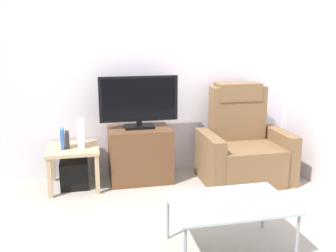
% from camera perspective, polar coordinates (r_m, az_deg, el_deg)
% --- Properties ---
extents(ground_plane, '(6.40, 6.40, 0.00)m').
position_cam_1_polar(ground_plane, '(3.75, -1.64, -12.42)').
color(ground_plane, '#9E998E').
extents(wall_back, '(6.40, 0.06, 2.60)m').
position_cam_1_polar(wall_back, '(4.50, -4.53, 9.16)').
color(wall_back, silver).
rests_on(wall_back, ground).
extents(tv_stand, '(0.68, 0.47, 0.61)m').
position_cam_1_polar(tv_stand, '(4.39, -4.14, -4.17)').
color(tv_stand, brown).
rests_on(tv_stand, ground).
extents(television, '(0.87, 0.20, 0.58)m').
position_cam_1_polar(television, '(4.27, -4.32, 3.70)').
color(television, black).
rests_on(television, tv_stand).
extents(recliner_armchair, '(0.98, 0.78, 1.08)m').
position_cam_1_polar(recliner_armchair, '(4.50, 10.96, -3.07)').
color(recliner_armchair, brown).
rests_on(recliner_armchair, ground).
extents(side_table, '(0.54, 0.54, 0.45)m').
position_cam_1_polar(side_table, '(4.29, -13.76, -3.94)').
color(side_table, tan).
rests_on(side_table, ground).
extents(subwoofer_box, '(0.30, 0.30, 0.30)m').
position_cam_1_polar(subwoofer_box, '(4.36, -13.59, -6.86)').
color(subwoofer_box, black).
rests_on(subwoofer_box, ground).
extents(book_leftmost, '(0.04, 0.13, 0.21)m').
position_cam_1_polar(book_leftmost, '(4.22, -15.26, -1.79)').
color(book_leftmost, '#3366B2').
rests_on(book_leftmost, side_table).
extents(book_middle, '(0.04, 0.11, 0.18)m').
position_cam_1_polar(book_middle, '(4.23, -14.59, -1.98)').
color(book_middle, '#262626').
rests_on(book_middle, side_table).
extents(game_console, '(0.07, 0.20, 0.29)m').
position_cam_1_polar(game_console, '(4.24, -12.71, -1.06)').
color(game_console, white).
rests_on(game_console, side_table).
extents(coffee_table, '(0.90, 0.60, 0.40)m').
position_cam_1_polar(coffee_table, '(3.02, 9.08, -11.34)').
color(coffee_table, '#B2C6C1').
rests_on(coffee_table, ground).
extents(cell_phone, '(0.15, 0.16, 0.01)m').
position_cam_1_polar(cell_phone, '(3.05, 10.47, -10.54)').
color(cell_phone, '#B7B7BC').
rests_on(cell_phone, coffee_table).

